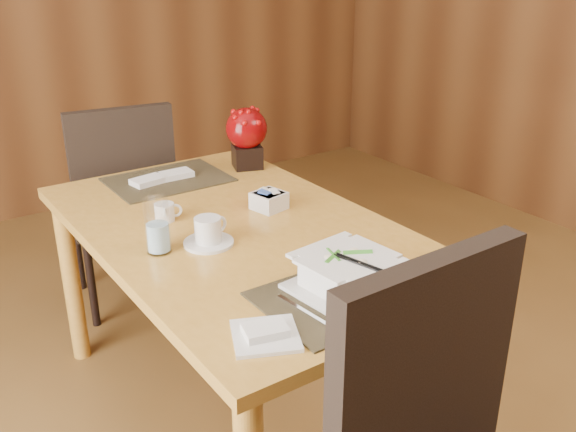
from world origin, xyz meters
TOP-DOWN VIEW (x-y plane):
  - dining_table at (0.00, 0.60)m, footprint 0.90×1.50m
  - placemat_near at (0.00, 0.05)m, footprint 0.45×0.33m
  - placemat_far at (0.00, 1.15)m, footprint 0.45×0.33m
  - soup_setting at (0.02, 0.06)m, footprint 0.29×0.29m
  - coffee_cup at (-0.15, 0.54)m, footprint 0.16×0.16m
  - water_glass at (-0.29, 0.58)m, footprint 0.10×0.10m
  - creamer_jug at (-0.18, 0.79)m, footprint 0.11×0.11m
  - sugar_caddy at (0.17, 0.67)m, footprint 0.12×0.12m
  - berry_decor at (0.34, 1.11)m, footprint 0.17×0.17m
  - napkins_far at (-0.01, 1.15)m, footprint 0.25×0.10m
  - bread_plate at (-0.28, 0.01)m, footprint 0.21×0.21m
  - far_chair at (-0.05, 1.56)m, footprint 0.53×0.53m

SIDE VIEW (x-z plane):
  - far_chair at x=-0.05m, z-range 0.06..1.06m
  - dining_table at x=0.00m, z-range 0.28..1.03m
  - placemat_near at x=0.00m, z-range 0.75..0.76m
  - placemat_far at x=0.00m, z-range 0.75..0.76m
  - bread_plate at x=-0.28m, z-range 0.75..0.76m
  - napkins_far at x=-0.01m, z-range 0.76..0.78m
  - sugar_caddy at x=0.17m, z-range 0.75..0.81m
  - creamer_jug at x=-0.18m, z-range 0.75..0.81m
  - coffee_cup at x=-0.15m, z-range 0.74..0.83m
  - soup_setting at x=0.02m, z-range 0.75..0.86m
  - water_glass at x=-0.29m, z-range 0.75..0.92m
  - berry_decor at x=0.34m, z-range 0.77..1.02m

